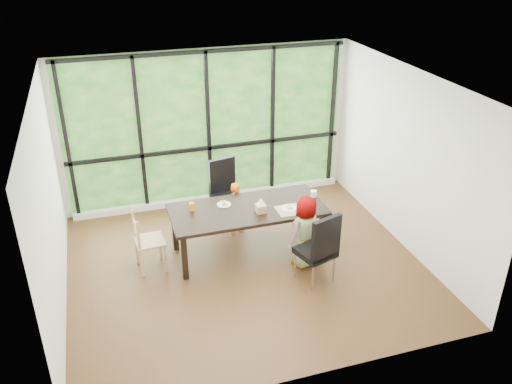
% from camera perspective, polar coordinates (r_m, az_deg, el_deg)
% --- Properties ---
extents(ground, '(5.00, 5.00, 0.00)m').
position_cam_1_polar(ground, '(7.84, -1.15, -7.88)').
color(ground, black).
rests_on(ground, ground).
extents(back_wall, '(5.00, 0.00, 5.00)m').
position_cam_1_polar(back_wall, '(9.17, -5.20, 6.91)').
color(back_wall, silver).
rests_on(back_wall, ground).
extents(foliage_backdrop, '(4.80, 0.02, 2.65)m').
position_cam_1_polar(foliage_backdrop, '(9.15, -5.18, 6.87)').
color(foliage_backdrop, '#174914').
rests_on(foliage_backdrop, back_wall).
extents(window_mullions, '(4.80, 0.06, 2.65)m').
position_cam_1_polar(window_mullions, '(9.11, -5.12, 6.78)').
color(window_mullions, black).
rests_on(window_mullions, back_wall).
extents(window_sill, '(4.80, 0.12, 0.10)m').
position_cam_1_polar(window_sill, '(9.60, -4.75, -0.59)').
color(window_sill, silver).
rests_on(window_sill, ground).
extents(dining_table, '(2.30, 1.09, 0.75)m').
position_cam_1_polar(dining_table, '(7.94, -0.91, -4.13)').
color(dining_table, black).
rests_on(dining_table, ground).
extents(chair_window_leather, '(0.55, 0.55, 1.08)m').
position_cam_1_polar(chair_window_leather, '(8.66, -3.06, -0.13)').
color(chair_window_leather, black).
rests_on(chair_window_leather, ground).
extents(chair_interior_leather, '(0.58, 0.58, 1.08)m').
position_cam_1_polar(chair_interior_leather, '(7.30, 6.42, -5.89)').
color(chair_interior_leather, black).
rests_on(chair_interior_leather, ground).
extents(chair_end_beech, '(0.43, 0.45, 0.90)m').
position_cam_1_polar(chair_end_beech, '(7.70, -11.36, -5.19)').
color(chair_end_beech, tan).
rests_on(chair_end_beech, ground).
extents(child_toddler, '(0.37, 0.32, 0.87)m').
position_cam_1_polar(child_toddler, '(8.41, -2.07, -1.77)').
color(child_toddler, '#D55E12').
rests_on(child_toddler, ground).
extents(child_older, '(0.63, 0.54, 1.10)m').
position_cam_1_polar(child_older, '(7.60, 5.13, -4.29)').
color(child_older, slate).
rests_on(child_older, ground).
extents(placemat, '(0.47, 0.35, 0.01)m').
position_cam_1_polar(placemat, '(7.73, 3.99, -1.90)').
color(placemat, tan).
rests_on(placemat, dining_table).
extents(plate_far, '(0.21, 0.21, 0.01)m').
position_cam_1_polar(plate_far, '(7.86, -3.46, -1.35)').
color(plate_far, white).
rests_on(plate_far, dining_table).
extents(plate_near, '(0.24, 0.24, 0.01)m').
position_cam_1_polar(plate_near, '(7.76, 3.58, -1.74)').
color(plate_near, white).
rests_on(plate_near, dining_table).
extents(orange_cup, '(0.08, 0.08, 0.12)m').
position_cam_1_polar(orange_cup, '(7.73, -6.93, -1.57)').
color(orange_cup, '#FF7D00').
rests_on(orange_cup, dining_table).
extents(green_cup, '(0.07, 0.07, 0.11)m').
position_cam_1_polar(green_cup, '(7.78, 5.91, -1.36)').
color(green_cup, '#61D138').
rests_on(green_cup, dining_table).
extents(white_mug, '(0.10, 0.10, 0.10)m').
position_cam_1_polar(white_mug, '(8.11, 6.21, -0.17)').
color(white_mug, white).
rests_on(white_mug, dining_table).
extents(tissue_box, '(0.14, 0.14, 0.12)m').
position_cam_1_polar(tissue_box, '(7.63, 0.52, -1.77)').
color(tissue_box, tan).
rests_on(tissue_box, dining_table).
extents(crepe_rolls_far, '(0.10, 0.12, 0.04)m').
position_cam_1_polar(crepe_rolls_far, '(7.85, -3.46, -1.20)').
color(crepe_rolls_far, tan).
rests_on(crepe_rolls_far, plate_far).
extents(crepe_rolls_near, '(0.10, 0.12, 0.04)m').
position_cam_1_polar(crepe_rolls_near, '(7.75, 3.58, -1.58)').
color(crepe_rolls_near, tan).
rests_on(crepe_rolls_near, plate_near).
extents(straw_white, '(0.01, 0.04, 0.20)m').
position_cam_1_polar(straw_white, '(7.68, -6.97, -0.91)').
color(straw_white, white).
rests_on(straw_white, orange_cup).
extents(straw_pink, '(0.01, 0.04, 0.20)m').
position_cam_1_polar(straw_pink, '(7.74, 5.94, -0.76)').
color(straw_pink, pink).
rests_on(straw_pink, green_cup).
extents(tissue, '(0.12, 0.12, 0.11)m').
position_cam_1_polar(tissue, '(7.57, 0.52, -1.00)').
color(tissue, white).
rests_on(tissue, tissue_box).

